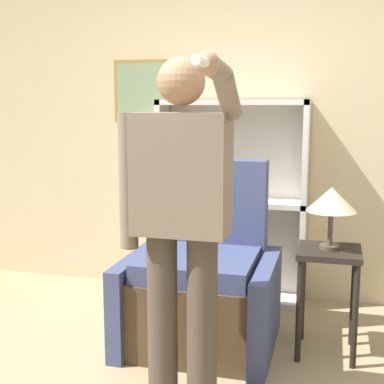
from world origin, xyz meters
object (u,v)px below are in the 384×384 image
object	(u,v)px
bookcase	(216,206)
side_table	(328,273)
table_lamp	(332,201)
person_standing	(181,213)
armchair	(202,285)

from	to	relation	value
bookcase	side_table	world-z (taller)	bookcase
side_table	table_lamp	bearing A→B (deg)	0.00
person_standing	side_table	bearing A→B (deg)	49.35
table_lamp	side_table	bearing A→B (deg)	0.00
bookcase	person_standing	xyz separation A→B (m)	(0.18, -1.60, 0.27)
bookcase	table_lamp	bearing A→B (deg)	-42.49
person_standing	side_table	xyz separation A→B (m)	(0.69, 0.80, -0.49)
bookcase	table_lamp	distance (m)	1.20
table_lamp	bookcase	bearing A→B (deg)	137.51
side_table	table_lamp	size ratio (longest dim) A/B	1.76
person_standing	table_lamp	bearing A→B (deg)	49.35
person_standing	side_table	world-z (taller)	person_standing
armchair	person_standing	size ratio (longest dim) A/B	0.67
person_standing	bookcase	bearing A→B (deg)	96.33
armchair	side_table	size ratio (longest dim) A/B	1.75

